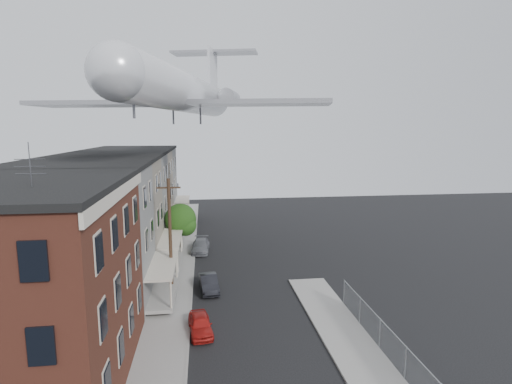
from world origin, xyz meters
TOP-DOWN VIEW (x-y plane):
  - sidewalk_left at (-5.50, 24.00)m, footprint 3.00×62.00m
  - sidewalk_right at (5.50, 6.00)m, footprint 3.00×26.00m
  - curb_left at (-4.05, 24.00)m, footprint 0.15×62.00m
  - curb_right at (4.05, 6.00)m, footprint 0.15×26.00m
  - corner_building at (-12.00, 7.00)m, footprint 10.31×12.30m
  - row_house_a at (-11.96, 16.50)m, footprint 11.98×7.00m
  - row_house_b at (-11.96, 23.50)m, footprint 11.98×7.00m
  - row_house_c at (-11.96, 30.50)m, footprint 11.98×7.00m
  - row_house_d at (-11.96, 37.50)m, footprint 11.98×7.00m
  - row_house_e at (-11.96, 44.50)m, footprint 11.98×7.00m
  - chainlink_fence at (7.00, 5.00)m, footprint 0.06×18.06m
  - utility_pole at (-5.60, 18.00)m, footprint 1.80×0.26m
  - street_tree at (-5.27, 27.92)m, footprint 3.22×3.20m
  - car_near at (-3.34, 11.23)m, footprint 1.76×3.54m
  - car_mid at (-2.71, 17.87)m, footprint 1.66×3.86m
  - car_far at (-3.43, 28.27)m, footprint 2.01×4.40m
  - airplane at (-4.54, 26.42)m, footprint 26.99×30.85m

SIDE VIEW (x-z plane):
  - sidewalk_left at x=-5.50m, z-range 0.00..0.12m
  - sidewalk_right at x=5.50m, z-range 0.00..0.12m
  - curb_left at x=-4.05m, z-range 0.00..0.14m
  - curb_right at x=4.05m, z-range 0.00..0.14m
  - car_near at x=-3.34m, z-range 0.00..1.16m
  - car_mid at x=-2.71m, z-range 0.00..1.24m
  - car_far at x=-3.43m, z-range 0.00..1.25m
  - chainlink_fence at x=7.00m, z-range 0.05..1.95m
  - street_tree at x=-5.27m, z-range 0.85..6.05m
  - utility_pole at x=-5.60m, z-range 0.17..9.17m
  - row_house_a at x=-11.96m, z-range -0.02..10.28m
  - row_house_b at x=-11.96m, z-range -0.02..10.28m
  - row_house_c at x=-11.96m, z-range -0.02..10.28m
  - row_house_d at x=-11.96m, z-range -0.02..10.28m
  - row_house_e at x=-11.96m, z-range -0.02..10.28m
  - corner_building at x=-12.00m, z-range -0.91..11.24m
  - airplane at x=-4.54m, z-range 11.64..20.52m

